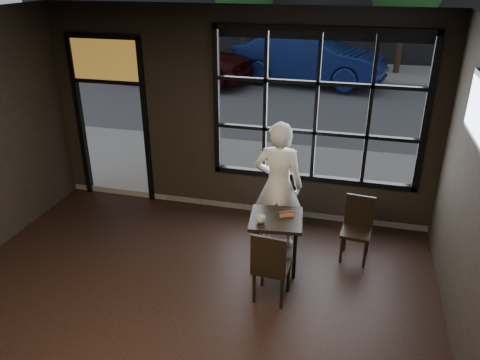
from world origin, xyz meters
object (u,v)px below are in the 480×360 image
(chair_near, at_px, (272,264))
(man, at_px, (278,186))
(cafe_table, at_px, (275,241))
(navy_car, at_px, (309,58))

(chair_near, bearing_deg, man, -77.59)
(cafe_table, height_order, man, man)
(man, relative_size, navy_car, 0.38)
(chair_near, xyz_separation_m, navy_car, (-0.92, 11.12, 0.43))
(chair_near, bearing_deg, cafe_table, -78.08)
(chair_near, distance_m, navy_car, 11.17)
(cafe_table, relative_size, navy_car, 0.15)
(cafe_table, height_order, chair_near, chair_near)
(chair_near, bearing_deg, navy_car, -80.37)
(man, bearing_deg, cafe_table, 96.25)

